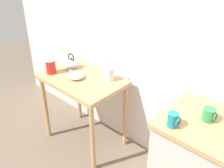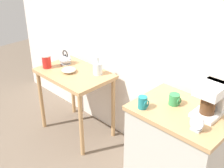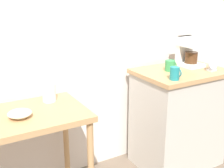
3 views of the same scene
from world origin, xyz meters
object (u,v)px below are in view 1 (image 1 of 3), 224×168
at_px(canister_enamel, 51,66).
at_px(mug_dark_teal, 173,120).
at_px(bowl_stoneware, 76,76).
at_px(mug_tall_green, 209,114).
at_px(teakettle, 72,64).
at_px(glass_carafe_vase, 109,73).

relative_size(canister_enamel, mug_dark_teal, 1.51).
relative_size(bowl_stoneware, canister_enamel, 1.00).
relative_size(bowl_stoneware, mug_tall_green, 1.64).
xyz_separation_m(canister_enamel, mug_tall_green, (1.54, 0.15, 0.09)).
xyz_separation_m(teakettle, mug_dark_teal, (1.33, -0.27, 0.11)).
distance_m(bowl_stoneware, teakettle, 0.23).
bearing_deg(mug_tall_green, canister_enamel, -174.24).
xyz_separation_m(glass_carafe_vase, canister_enamel, (-0.52, -0.28, 0.01)).
distance_m(teakettle, glass_carafe_vase, 0.46).
bearing_deg(canister_enamel, mug_tall_green, 5.76).
distance_m(bowl_stoneware, canister_enamel, 0.29).
xyz_separation_m(canister_enamel, mug_dark_teal, (1.39, -0.06, 0.09)).
distance_m(glass_carafe_vase, canister_enamel, 0.59).
relative_size(mug_tall_green, mug_dark_teal, 0.92).
bearing_deg(bowl_stoneware, mug_tall_green, 2.86).
height_order(glass_carafe_vase, mug_dark_teal, mug_dark_teal).
bearing_deg(mug_dark_teal, canister_enamel, 177.49).
height_order(glass_carafe_vase, canister_enamel, glass_carafe_vase).
distance_m(glass_carafe_vase, mug_tall_green, 1.03).
bearing_deg(glass_carafe_vase, teakettle, -171.30).
bearing_deg(mug_dark_teal, mug_tall_green, 56.68).
relative_size(bowl_stoneware, mug_dark_teal, 1.51).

